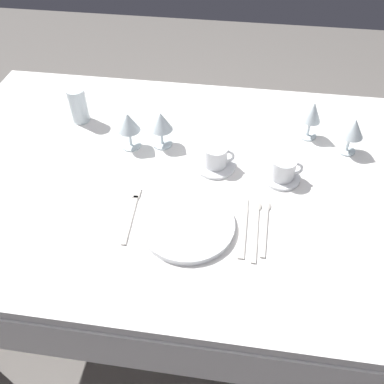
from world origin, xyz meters
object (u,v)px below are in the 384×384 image
wine_glass_centre (353,129)px  wine_glass_left (161,123)px  drink_tumbler (79,107)px  dinner_knife (243,228)px  fork_outer (132,212)px  coffee_cup_left (216,156)px  spoon_soup (256,223)px  wine_glass_far (312,114)px  dinner_plate (186,224)px  coffee_cup_right (283,168)px  wine_glass_right (128,124)px  spoon_dessert (265,221)px

wine_glass_centre → wine_glass_left: same height
wine_glass_left → drink_tumbler: bearing=163.2°
dinner_knife → wine_glass_left: bearing=131.2°
fork_outer → coffee_cup_left: 0.33m
wine_glass_left → coffee_cup_left: bearing=-24.1°
dinner_knife → spoon_soup: 0.04m
wine_glass_far → wine_glass_centre: bearing=-27.5°
spoon_soup → wine_glass_centre: wine_glass_centre is taller
fork_outer → dinner_plate: bearing=-9.7°
dinner_plate → wine_glass_far: wine_glass_far is taller
fork_outer → wine_glass_centre: (0.66, 0.38, 0.09)m
dinner_knife → wine_glass_left: (-0.30, 0.34, 0.09)m
coffee_cup_left → wine_glass_centre: (0.44, 0.14, 0.05)m
fork_outer → wine_glass_left: size_ratio=1.68×
wine_glass_centre → wine_glass_far: size_ratio=0.94×
coffee_cup_right → spoon_soup: bearing=-110.3°
wine_glass_left → wine_glass_far: size_ratio=0.94×
dinner_knife → coffee_cup_right: bearing=64.3°
wine_glass_left → drink_tumbler: 0.34m
dinner_plate → coffee_cup_left: (0.06, 0.27, 0.03)m
wine_glass_right → wine_glass_far: wine_glass_far is taller
spoon_dessert → wine_glass_right: wine_glass_right is taller
dinner_plate → spoon_dessert: 0.23m
spoon_dessert → wine_glass_centre: (0.27, 0.36, 0.09)m
spoon_dessert → wine_glass_centre: bearing=53.2°
dinner_knife → wine_glass_right: 0.53m
dinner_plate → coffee_cup_left: 0.28m
spoon_dessert → coffee_cup_right: bearing=75.8°
fork_outer → spoon_soup: size_ratio=0.96×
wine_glass_far → drink_tumbler: wine_glass_far is taller
coffee_cup_right → wine_glass_centre: wine_glass_centre is taller
spoon_soup → wine_glass_right: 0.54m
spoon_dessert → dinner_knife: bearing=-148.2°
spoon_dessert → drink_tumbler: bearing=149.6°
dinner_knife → wine_glass_far: (0.20, 0.46, 0.09)m
fork_outer → coffee_cup_right: 0.49m
fork_outer → spoon_soup: spoon_soup is taller
spoon_dessert → drink_tumbler: size_ratio=1.64×
dinner_plate → spoon_soup: (0.20, 0.04, -0.01)m
fork_outer → coffee_cup_left: (0.22, 0.24, 0.04)m
fork_outer → coffee_cup_right: bearing=26.0°
spoon_soup → wine_glass_far: 0.48m
fork_outer → drink_tumbler: bearing=125.1°
wine_glass_left → wine_glass_centre: bearing=4.9°
wine_glass_right → drink_tumbler: bearing=151.0°
dinner_knife → wine_glass_far: size_ratio=1.59×
dinner_knife → wine_glass_right: (-0.41, 0.32, 0.09)m
dinner_plate → coffee_cup_right: size_ratio=2.65×
wine_glass_centre → drink_tumbler: (-0.96, 0.05, -0.04)m
wine_glass_right → wine_glass_far: size_ratio=0.96×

